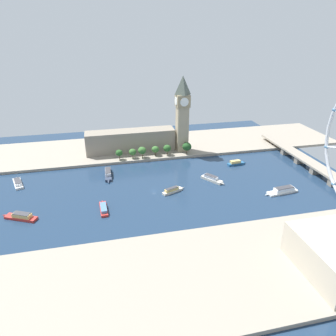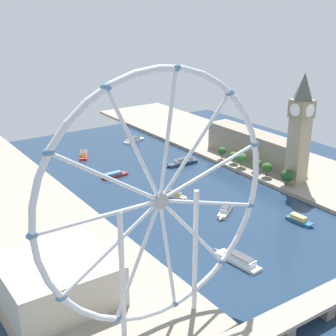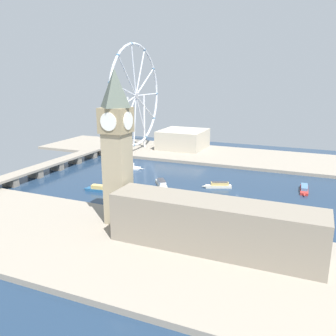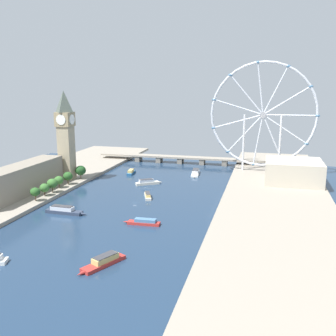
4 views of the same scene
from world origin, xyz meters
name	(u,v)px [view 1 (image 1 of 4)]	position (x,y,z in m)	size (l,w,h in m)	color
ground_plane	(154,191)	(0.00, 0.00, 0.00)	(399.02, 399.02, 0.00)	#1E334C
riverbank_left	(137,147)	(-114.51, 0.00, 1.50)	(90.00, 520.00, 3.00)	gray
riverbank_right	(188,277)	(114.51, 0.00, 1.50)	(90.00, 520.00, 3.00)	gray
clock_tower	(182,113)	(-89.52, 51.23, 48.80)	(16.04, 16.04, 88.09)	tan
parliament_block	(131,141)	(-101.06, -9.32, 15.66)	(22.00, 105.09, 25.32)	gray
tree_row_embankment	(157,149)	(-77.44, 18.20, 11.10)	(12.60, 88.57, 13.60)	#513823
river_bridge	(317,168)	(0.00, 173.16, 6.43)	(211.02, 14.27, 8.75)	gray
tour_boat_0	(236,163)	(-39.46, 100.42, 2.09)	(7.11, 22.84, 5.17)	#235684
tour_boat_1	(173,190)	(5.97, 16.66, 2.02)	(12.22, 23.63, 4.87)	beige
tour_boat_2	(21,217)	(21.75, -112.21, 2.18)	(17.75, 29.91, 5.48)	#B22D28
tour_boat_3	(283,190)	(29.76, 115.99, 2.31)	(10.77, 35.22, 5.51)	white
tour_boat_4	(108,174)	(-42.67, -39.90, 2.44)	(34.39, 7.51, 6.04)	#2D384C
tour_boat_5	(18,183)	(-42.51, -126.71, 2.08)	(28.84, 14.04, 4.99)	white
tour_boat_6	(104,208)	(23.26, -47.20, 1.78)	(26.92, 6.72, 4.23)	#B22D28
tour_boat_7	(212,179)	(-7.87, 60.43, 2.29)	(24.82, 18.90, 5.63)	beige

